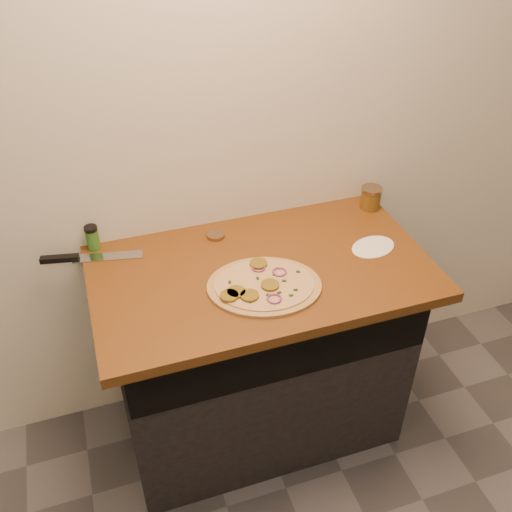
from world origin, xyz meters
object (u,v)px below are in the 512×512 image
object	(u,v)px
chefs_knife	(82,258)
salsa_jar	(371,198)
spice_shaker	(92,238)
pizza	(263,285)

from	to	relation	value
chefs_knife	salsa_jar	size ratio (longest dim) A/B	3.94
chefs_knife	spice_shaker	size ratio (longest dim) A/B	3.76
pizza	salsa_jar	world-z (taller)	salsa_jar
chefs_knife	salsa_jar	xyz separation A→B (m)	(1.15, -0.01, 0.04)
salsa_jar	spice_shaker	bearing A→B (deg)	176.63
pizza	chefs_knife	world-z (taller)	pizza
pizza	salsa_jar	bearing A→B (deg)	30.80
chefs_knife	salsa_jar	bearing A→B (deg)	-0.53
salsa_jar	pizza	bearing A→B (deg)	-149.20
pizza	spice_shaker	distance (m)	0.66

